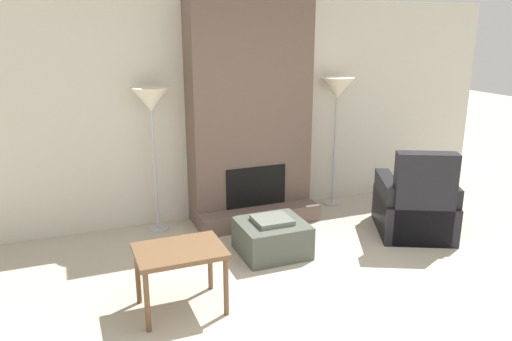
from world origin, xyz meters
The scene contains 8 objects.
ground_plane centered at (0.00, 0.00, 0.00)m, with size 24.00×24.00×0.00m, color #B2A893.
wall_back centered at (0.00, 3.02, 1.30)m, with size 7.09×0.06×2.60m, color beige.
fireplace centered at (0.00, 2.76, 1.24)m, with size 1.45×0.69×2.60m.
ottoman centered at (-0.17, 1.70, 0.18)m, with size 0.68×0.63×0.40m.
armchair centered at (1.55, 1.57, 0.31)m, with size 1.11×1.17×1.03m.
side_table centered at (-1.29, 1.01, 0.47)m, with size 0.72×0.53×0.55m.
floor_lamp_left centered at (-1.15, 2.79, 1.47)m, with size 0.42×0.42×1.66m.
floor_lamp_right centered at (1.19, 2.79, 1.49)m, with size 0.42×0.42×1.68m.
Camera 1 is at (-2.09, -2.68, 2.31)m, focal length 35.00 mm.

